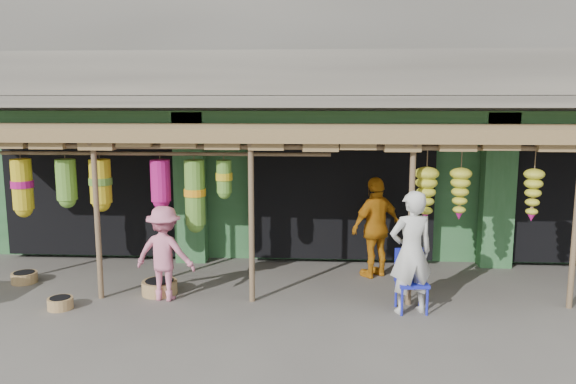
# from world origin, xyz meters

# --- Properties ---
(ground) EXTENTS (80.00, 80.00, 0.00)m
(ground) POSITION_xyz_m (0.00, 0.00, 0.00)
(ground) COLOR #514C47
(ground) RESTS_ON ground
(building) EXTENTS (16.40, 6.80, 7.00)m
(building) POSITION_xyz_m (-0.00, 4.87, 3.37)
(building) COLOR gray
(building) RESTS_ON ground
(awning) EXTENTS (14.00, 2.70, 2.79)m
(awning) POSITION_xyz_m (-0.20, 0.80, 2.57)
(awning) COLOR brown
(awning) RESTS_ON ground
(blue_chair) EXTENTS (0.49, 0.50, 0.94)m
(blue_chair) POSITION_xyz_m (0.99, -0.40, 0.53)
(blue_chair) COLOR #1C22B6
(blue_chair) RESTS_ON ground
(basket_left) EXTENTS (0.51, 0.51, 0.19)m
(basket_left) POSITION_xyz_m (-5.68, 0.50, 0.09)
(basket_left) COLOR olive
(basket_left) RESTS_ON ground
(basket_mid) EXTENTS (0.73, 0.73, 0.23)m
(basket_mid) POSITION_xyz_m (-3.10, 0.05, 0.11)
(basket_mid) COLOR #A56E4A
(basket_mid) RESTS_ON ground
(basket_right) EXTENTS (0.50, 0.50, 0.18)m
(basket_right) POSITION_xyz_m (-4.45, -0.72, 0.09)
(basket_right) COLOR olive
(basket_right) RESTS_ON ground
(person_front) EXTENTS (0.79, 0.63, 1.89)m
(person_front) POSITION_xyz_m (0.96, -0.54, 0.95)
(person_front) COLOR beige
(person_front) RESTS_ON ground
(person_vendor) EXTENTS (1.15, 1.00, 1.86)m
(person_vendor) POSITION_xyz_m (0.61, 1.26, 0.93)
(person_vendor) COLOR #C67612
(person_vendor) RESTS_ON ground
(person_shopper) EXTENTS (1.08, 0.72, 1.54)m
(person_shopper) POSITION_xyz_m (-2.92, -0.18, 0.77)
(person_shopper) COLOR #D6718D
(person_shopper) RESTS_ON ground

